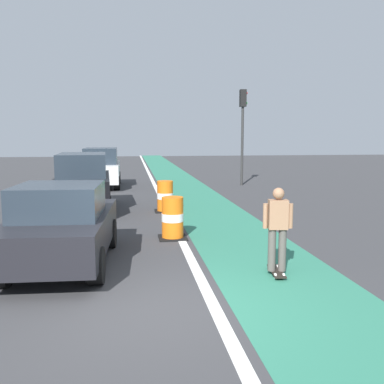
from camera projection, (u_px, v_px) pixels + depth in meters
ground_plane at (156, 307)px, 6.55m from camera, size 100.00×100.00×0.00m
bike_lane_strip at (194, 196)px, 18.66m from camera, size 2.50×80.00×0.01m
lane_divider_stripe at (160, 197)px, 18.44m from camera, size 0.20×80.00×0.01m
skateboarder_on_lane at (278, 228)px, 7.99m from camera, size 0.57×0.82×1.69m
parked_sedan_nearest at (62, 226)px, 8.60m from camera, size 2.07×4.18×1.70m
parked_suv_second at (83, 181)px, 15.07m from camera, size 2.12×4.70×2.04m
parked_suv_third at (101, 167)px, 21.95m from camera, size 1.97×4.62×2.04m
traffic_barrel_front at (173, 218)px, 10.90m from camera, size 0.73×0.73×1.09m
traffic_barrel_mid at (165, 197)px, 14.80m from camera, size 0.73×0.73×1.09m
traffic_light_corner at (243, 120)px, 22.44m from camera, size 0.41×0.32×5.10m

